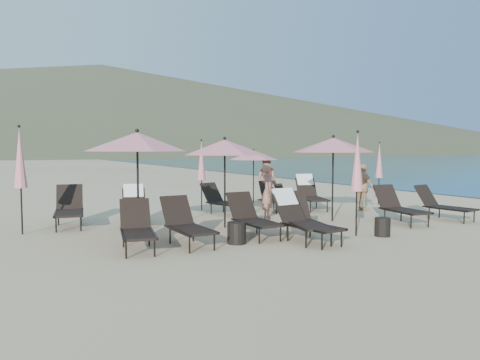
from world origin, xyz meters
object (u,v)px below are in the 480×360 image
lounger_5 (443,204)px  umbrella_closed_3 (201,161)px  umbrella_open_0 (137,142)px  side_table_1 (382,227)px  lounger_6 (69,208)px  lounger_8 (223,200)px  lounger_11 (310,193)px  lounger_0 (137,227)px  beachgoer_b (267,179)px  beachgoer_c (363,187)px  lounger_7 (135,206)px  side_table_0 (237,233)px  lounger_3 (303,218)px  umbrella_closed_2 (20,158)px  beachgoer_a (268,191)px  lounger_2 (252,217)px  lounger_10 (283,199)px  lounger_12 (302,217)px  umbrella_open_1 (225,147)px  lounger_9 (275,197)px  lounger_1 (186,223)px  umbrella_open_2 (333,145)px  umbrella_closed_1 (379,161)px  lounger_4 (399,206)px  umbrella_closed_0 (357,163)px

lounger_5 → umbrella_closed_3: 7.45m
umbrella_open_0 → side_table_1: 5.94m
lounger_6 → lounger_8: size_ratio=1.09×
lounger_8 → lounger_11: (3.18, -0.23, 0.10)m
lounger_0 → beachgoer_b: size_ratio=1.03×
lounger_5 → beachgoer_c: (-0.69, 2.49, 0.33)m
lounger_7 → side_table_0: (1.24, -3.40, -0.27)m
lounger_3 → umbrella_closed_2: 6.76m
beachgoer_a → umbrella_closed_2: bearing=128.7°
lounger_6 → beachgoer_c: 8.99m
beachgoer_c → lounger_3: bearing=120.4°
beachgoer_a → lounger_3: bearing=-152.2°
lounger_2 → lounger_10: (3.09, 3.31, -0.06)m
lounger_0 → lounger_11: lounger_11 is taller
lounger_10 → lounger_12: size_ratio=0.83×
lounger_3 → beachgoer_b: bearing=78.8°
lounger_7 → umbrella_open_1: umbrella_open_1 is taller
lounger_9 → beachgoer_a: bearing=-118.1°
lounger_1 → lounger_12: (2.39, -0.87, 0.08)m
lounger_7 → umbrella_open_2: 5.67m
umbrella_open_1 → umbrella_closed_3: size_ratio=1.00×
lounger_1 → lounger_6: (-1.81, 3.64, 0.03)m
lounger_0 → umbrella_closed_1: umbrella_closed_1 is taller
lounger_0 → umbrella_open_2: (5.83, 0.92, 1.68)m
lounger_0 → lounger_5: (8.78, -0.38, -0.00)m
side_table_0 → beachgoer_b: (4.69, 6.31, 0.62)m
lounger_1 → lounger_5: size_ratio=0.99×
lounger_10 → beachgoer_c: (2.28, -1.24, 0.38)m
lounger_6 → beachgoer_b: beachgoer_b is taller
lounger_4 → lounger_11: (-0.30, 3.60, 0.08)m
lounger_10 → lounger_9: bearing=136.0°
lounger_0 → lounger_4: (7.21, -0.23, 0.02)m
lounger_10 → umbrella_closed_3: umbrella_closed_3 is taller
lounger_1 → beachgoer_c: bearing=16.8°
lounger_11 → beachgoer_b: (-0.21, 2.44, 0.31)m
lounger_7 → lounger_8: 3.04m
lounger_12 → side_table_0: 1.50m
lounger_9 → lounger_7: bearing=-161.3°
lounger_1 → umbrella_closed_1: 9.37m
lounger_9 → umbrella_closed_3: bearing=160.1°
lounger_1 → lounger_5: 7.75m
umbrella_closed_0 → lounger_6: bearing=140.7°
umbrella_open_0 → beachgoer_b: bearing=37.4°
umbrella_closed_2 → side_table_1: bearing=-30.2°
lounger_11 → lounger_4: bearing=-65.5°
lounger_11 → lounger_8: bearing=-164.4°
beachgoer_b → lounger_11: bearing=-14.2°
umbrella_closed_0 → lounger_3: bearing=169.6°
lounger_4 → side_table_0: bearing=-167.5°
lounger_3 → beachgoer_c: (4.55, 2.93, 0.29)m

